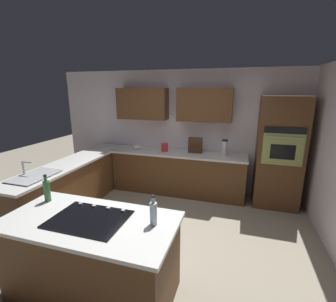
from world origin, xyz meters
The scene contains 17 objects.
ground_plane centered at (0.00, 0.00, 0.00)m, with size 14.00×14.00×0.00m, color #9E937F.
wall_back centered at (0.07, -2.05, 1.44)m, with size 6.00×0.44×2.60m.
lower_cabinets_back centered at (0.10, -1.72, 0.43)m, with size 2.80×0.60×0.86m, color brown.
countertop_back centered at (0.10, -1.72, 0.88)m, with size 2.84×0.64×0.04m, color silver.
lower_cabinets_side centered at (1.82, -0.55, 0.43)m, with size 0.60×2.90×0.86m, color brown.
countertop_side centered at (1.82, -0.55, 0.88)m, with size 0.64×2.94×0.04m, color silver.
island_base centered at (0.29, 1.13, 0.43)m, with size 1.73×0.81×0.86m, color brown.
island_top centered at (0.29, 1.13, 0.88)m, with size 1.81×0.89×0.04m, color silver.
wall_oven centered at (-1.85, -1.72, 1.04)m, with size 0.80×0.66×2.08m.
sink_unit centered at (1.83, 0.31, 0.92)m, with size 0.46×0.70×0.23m.
cooktop centered at (0.29, 1.12, 0.91)m, with size 0.76×0.56×0.03m.
blender centered at (-0.85, -1.73, 1.04)m, with size 0.15×0.15×0.33m.
mixing_bowl centered at (1.05, -1.73, 0.95)m, with size 0.19×0.19×0.11m, color white.
spice_rack centered at (-0.25, -1.80, 1.06)m, with size 0.28×0.11×0.32m.
kettle centered at (0.40, -1.73, 0.99)m, with size 0.15×0.15×0.18m, color red.
oil_bottle centered at (1.00, 0.91, 1.04)m, with size 0.07×0.07×0.33m.
second_bottle centered at (-0.37, 1.02, 1.03)m, with size 0.07×0.07×0.31m.
Camera 1 is at (-1.11, 2.96, 2.18)m, focal length 25.30 mm.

